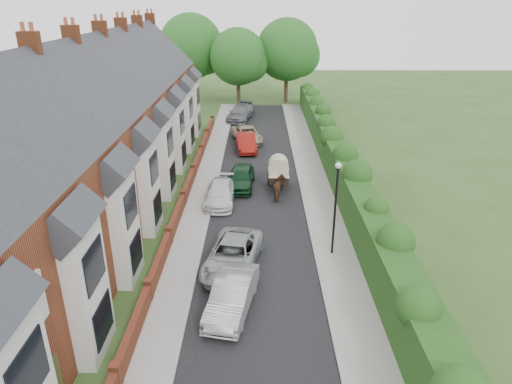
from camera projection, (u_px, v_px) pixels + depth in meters
ground at (269, 301)px, 20.42m from camera, size 140.00×140.00×0.00m
road at (258, 200)px, 30.52m from camera, size 6.00×58.00×0.02m
pavement_hedge_side at (319, 199)px, 30.48m from camera, size 2.20×58.00×0.12m
pavement_house_side at (201, 199)px, 30.53m from camera, size 1.70×58.00×0.12m
kerb_hedge_side at (304, 199)px, 30.49m from camera, size 0.18×58.00×0.13m
kerb_house_side at (213, 199)px, 30.52m from camera, size 0.18×58.00×0.13m
hedge at (348, 178)px, 29.86m from camera, size 2.10×58.00×2.85m
terrace_row at (89, 140)px, 27.89m from camera, size 9.05×40.50×11.50m
garden_wall_row at (183, 200)px, 29.46m from camera, size 0.35×40.35×1.10m
lamppost at (336, 198)px, 22.77m from camera, size 0.32×0.32×5.16m
tree_far_left at (241, 58)px, 55.01m from camera, size 7.14×6.80×9.29m
tree_far_right at (290, 51)px, 56.58m from camera, size 7.98×7.60×10.31m
tree_far_back at (195, 48)px, 57.45m from camera, size 8.40×8.00×10.82m
car_silver_a at (232, 295)px, 19.59m from camera, size 2.37×4.66×1.46m
car_silver_b at (233, 255)px, 22.65m from camera, size 3.24×5.50×1.43m
car_white at (220, 193)px, 29.90m from camera, size 1.92×4.59×1.32m
car_green at (241, 177)px, 32.29m from camera, size 2.06×4.54×1.51m
car_red at (246, 142)px, 40.17m from camera, size 2.07×4.66×1.49m
car_beige at (247, 134)px, 42.63m from camera, size 3.37×5.32×1.37m
car_grey at (241, 113)px, 50.14m from camera, size 3.26×5.83×1.60m
car_black at (245, 108)px, 52.88m from camera, size 2.05×4.28×1.41m
horse at (279, 189)px, 30.37m from camera, size 0.93×1.87×1.54m
horse_cart at (278, 170)px, 31.96m from camera, size 1.49×3.28×2.37m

